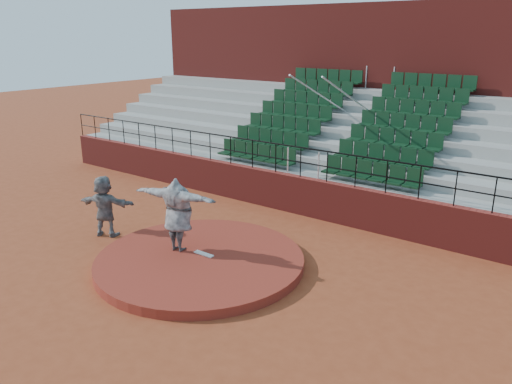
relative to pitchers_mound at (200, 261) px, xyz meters
The scene contains 9 objects.
ground 0.12m from the pitchers_mound, ahead, with size 90.00×90.00×0.00m, color brown.
pitchers_mound is the anchor object (origin of this frame).
pitching_rubber 0.21m from the pitchers_mound, 90.00° to the left, with size 0.60×0.15×0.03m, color white.
boundary_wall 5.03m from the pitchers_mound, 90.00° to the left, with size 24.00×0.30×1.30m, color maroon.
wall_railing 5.35m from the pitchers_mound, 90.00° to the left, with size 24.04×0.05×1.03m.
seating_deck 8.75m from the pitchers_mound, 90.00° to the left, with size 24.00×5.97×4.63m.
press_box_facade 13.06m from the pitchers_mound, 90.00° to the left, with size 24.00×3.00×7.10m, color maroon.
pitcher 1.37m from the pitchers_mound, behind, with size 2.50×0.68×2.03m, color black.
fielder 3.78m from the pitchers_mound, behind, with size 1.75×0.56×1.88m, color black.
Camera 1 is at (8.35, -8.83, 5.87)m, focal length 35.00 mm.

